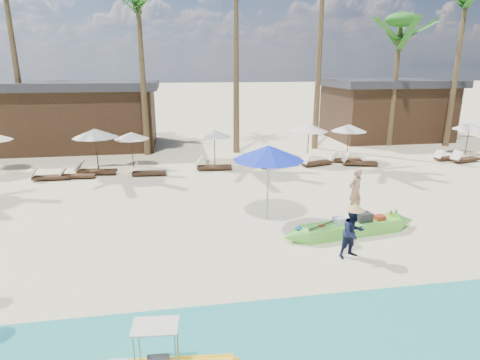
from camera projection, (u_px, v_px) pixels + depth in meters
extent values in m
plane|color=beige|center=(240.00, 253.00, 11.72)|extent=(240.00, 240.00, 0.00)
cube|color=#5CCD3E|center=(351.00, 228.00, 13.00)|extent=(3.47, 1.19, 0.41)
cube|color=white|center=(351.00, 228.00, 12.99)|extent=(2.97, 0.93, 0.18)
cube|color=#262628|center=(363.00, 218.00, 13.04)|extent=(0.53, 0.44, 0.38)
cube|color=silver|center=(339.00, 222.00, 12.85)|extent=(0.42, 0.37, 0.30)
cube|color=#AD2F17|center=(380.00, 219.00, 13.19)|extent=(0.36, 0.31, 0.24)
cylinder|color=#AD2F17|center=(321.00, 227.00, 12.68)|extent=(0.24, 0.24, 0.10)
cylinder|color=#262628|center=(315.00, 230.00, 12.51)|extent=(0.21, 0.21, 0.09)
sphere|color=tan|center=(305.00, 229.00, 12.45)|extent=(0.19, 0.19, 0.19)
cylinder|color=yellow|center=(390.00, 216.00, 13.48)|extent=(0.15, 0.15, 0.19)
cylinder|color=yellow|center=(396.00, 215.00, 13.54)|extent=(0.15, 0.15, 0.19)
cube|color=beige|center=(155.00, 326.00, 6.52)|extent=(0.79, 0.58, 0.03)
imported|color=tan|center=(355.00, 191.00, 14.78)|extent=(0.73, 0.62, 1.69)
imported|color=#141A38|center=(353.00, 233.00, 11.32)|extent=(0.84, 0.73, 1.49)
cylinder|color=#99999E|center=(268.00, 184.00, 13.99)|extent=(0.06, 0.06, 2.61)
cone|color=#152DC8|center=(268.00, 153.00, 13.68)|extent=(2.49, 2.49, 0.51)
cube|color=#3A2317|center=(51.00, 177.00, 19.18)|extent=(1.68, 0.57, 0.12)
cube|color=beige|center=(34.00, 172.00, 18.97)|extent=(0.38, 0.55, 0.49)
cylinder|color=#3A2317|center=(97.00, 152.00, 20.10)|extent=(0.06, 0.06, 2.22)
cone|color=beige|center=(95.00, 133.00, 19.84)|extent=(2.22, 2.22, 0.44)
cube|color=#3A2317|center=(79.00, 176.00, 19.46)|extent=(1.57, 0.61, 0.11)
cube|color=beige|center=(64.00, 171.00, 19.32)|extent=(0.38, 0.52, 0.45)
cube|color=#3A2317|center=(97.00, 171.00, 20.14)|extent=(1.97, 0.92, 0.13)
cube|color=beige|center=(80.00, 165.00, 20.05)|extent=(0.52, 0.68, 0.55)
cylinder|color=#3A2317|center=(132.00, 151.00, 21.30)|extent=(0.05, 0.05, 1.86)
cone|color=beige|center=(131.00, 136.00, 21.08)|extent=(1.86, 1.86, 0.37)
cube|color=#3A2317|center=(149.00, 173.00, 19.95)|extent=(1.68, 0.64, 0.12)
cube|color=beige|center=(134.00, 167.00, 19.80)|extent=(0.40, 0.56, 0.48)
cylinder|color=#3A2317|center=(215.00, 148.00, 21.75)|extent=(0.05, 0.05, 1.91)
cone|color=beige|center=(214.00, 133.00, 21.53)|extent=(1.91, 1.91, 0.38)
cube|color=#3A2317|center=(214.00, 167.00, 21.03)|extent=(1.86, 0.78, 0.13)
cube|color=beige|center=(199.00, 161.00, 20.89)|extent=(0.47, 0.62, 0.53)
cube|color=#3A2317|center=(274.00, 165.00, 21.60)|extent=(1.65, 0.81, 0.11)
cube|color=beige|center=(262.00, 161.00, 21.28)|extent=(0.45, 0.57, 0.46)
cylinder|color=#3A2317|center=(308.00, 144.00, 22.38)|extent=(0.05, 0.05, 2.15)
cone|color=beige|center=(309.00, 127.00, 22.13)|extent=(2.15, 2.15, 0.43)
cube|color=#3A2317|center=(317.00, 163.00, 21.94)|extent=(1.83, 1.03, 0.12)
cube|color=beige|center=(306.00, 159.00, 21.53)|extent=(0.53, 0.65, 0.51)
cube|color=#3A2317|center=(360.00, 163.00, 21.90)|extent=(1.88, 1.02, 0.13)
cube|color=beige|center=(346.00, 157.00, 21.88)|extent=(0.54, 0.66, 0.52)
cylinder|color=#3A2317|center=(348.00, 143.00, 23.00)|extent=(0.05, 0.05, 2.02)
cone|color=beige|center=(349.00, 128.00, 22.76)|extent=(2.02, 2.02, 0.40)
cube|color=#3A2317|center=(347.00, 160.00, 22.68)|extent=(1.64, 0.79, 0.11)
cube|color=beige|center=(335.00, 155.00, 22.61)|extent=(0.44, 0.56, 0.46)
cylinder|color=#3A2317|center=(467.00, 140.00, 24.16)|extent=(0.05, 0.05, 1.93)
cone|color=beige|center=(470.00, 126.00, 23.93)|extent=(1.93, 1.93, 0.39)
cube|color=#3A2317|center=(447.00, 158.00, 23.17)|extent=(1.64, 0.78, 0.11)
cube|color=beige|center=(439.00, 154.00, 22.87)|extent=(0.44, 0.56, 0.46)
cube|color=#3A2317|center=(465.00, 159.00, 22.74)|extent=(1.84, 1.00, 0.12)
cube|color=beige|center=(457.00, 155.00, 22.34)|extent=(0.53, 0.65, 0.51)
cone|color=brown|center=(15.00, 63.00, 22.83)|extent=(0.40, 0.40, 10.89)
cone|color=brown|center=(142.00, 70.00, 23.32)|extent=(0.40, 0.40, 10.08)
cone|color=brown|center=(236.00, 59.00, 23.79)|extent=(0.40, 0.40, 11.26)
cone|color=brown|center=(320.00, 44.00, 24.73)|extent=(0.40, 0.40, 13.16)
cone|color=brown|center=(395.00, 85.00, 26.43)|extent=(0.40, 0.40, 8.07)
ellipsoid|color=#1F5C17|center=(402.00, 20.00, 25.32)|extent=(2.08, 2.08, 0.88)
cone|color=brown|center=(457.00, 65.00, 25.88)|extent=(0.40, 0.40, 10.64)
cube|color=#3A2317|center=(77.00, 119.00, 26.50)|extent=(10.00, 6.00, 3.80)
cube|color=#2D2D33|center=(73.00, 85.00, 25.91)|extent=(10.80, 6.60, 0.50)
cube|color=#3A2317|center=(385.00, 112.00, 30.03)|extent=(8.00, 6.00, 3.80)
cube|color=#2D2D33|center=(388.00, 83.00, 29.44)|extent=(8.80, 6.60, 0.50)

